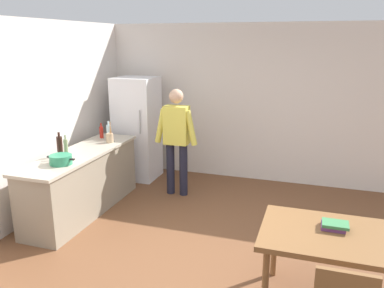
{
  "coord_description": "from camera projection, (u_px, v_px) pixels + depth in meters",
  "views": [
    {
      "loc": [
        1.11,
        -3.68,
        2.43
      ],
      "look_at": [
        -0.5,
        1.26,
        1.02
      ],
      "focal_mm": 36.39,
      "sensor_mm": 36.0,
      "label": 1
    }
  ],
  "objects": [
    {
      "name": "ground_plane",
      "position": [
        200.0,
        264.0,
        4.34
      ],
      "size": [
        14.0,
        14.0,
        0.0
      ],
      "primitive_type": "plane",
      "color": "brown"
    },
    {
      "name": "wall_back",
      "position": [
        251.0,
        104.0,
        6.74
      ],
      "size": [
        6.4,
        0.12,
        2.7
      ],
      "primitive_type": "cube",
      "color": "silver",
      "rests_on": "ground_plane"
    },
    {
      "name": "wall_left",
      "position": [
        10.0,
        127.0,
        4.96
      ],
      "size": [
        0.12,
        5.6,
        2.7
      ],
      "primitive_type": "cube",
      "color": "silver",
      "rests_on": "ground_plane"
    },
    {
      "name": "kitchen_counter",
      "position": [
        83.0,
        182.0,
        5.56
      ],
      "size": [
        0.64,
        2.2,
        0.9
      ],
      "color": "gray",
      "rests_on": "ground_plane"
    },
    {
      "name": "refrigerator",
      "position": [
        137.0,
        129.0,
        6.88
      ],
      "size": [
        0.7,
        0.67,
        1.8
      ],
      "color": "white",
      "rests_on": "ground_plane"
    },
    {
      "name": "person",
      "position": [
        177.0,
        135.0,
        6.07
      ],
      "size": [
        0.7,
        0.22,
        1.7
      ],
      "color": "#1E1E2D",
      "rests_on": "ground_plane"
    },
    {
      "name": "dining_table",
      "position": [
        340.0,
        242.0,
        3.47
      ],
      "size": [
        1.4,
        0.9,
        0.75
      ],
      "color": "brown",
      "rests_on": "ground_plane"
    },
    {
      "name": "cooking_pot",
      "position": [
        61.0,
        160.0,
        4.9
      ],
      "size": [
        0.4,
        0.28,
        0.12
      ],
      "color": "#2D845B",
      "rests_on": "kitchen_counter"
    },
    {
      "name": "utensil_jar",
      "position": [
        110.0,
        137.0,
        5.94
      ],
      "size": [
        0.11,
        0.11,
        0.32
      ],
      "color": "tan",
      "rests_on": "kitchen_counter"
    },
    {
      "name": "bottle_vinegar_tall",
      "position": [
        66.0,
        149.0,
        5.12
      ],
      "size": [
        0.06,
        0.06,
        0.32
      ],
      "color": "gray",
      "rests_on": "kitchen_counter"
    },
    {
      "name": "bottle_sauce_red",
      "position": [
        101.0,
        132.0,
        6.2
      ],
      "size": [
        0.06,
        0.06,
        0.24
      ],
      "color": "#B22319",
      "rests_on": "kitchen_counter"
    },
    {
      "name": "bottle_wine_dark",
      "position": [
        60.0,
        146.0,
        5.18
      ],
      "size": [
        0.08,
        0.08,
        0.34
      ],
      "color": "black",
      "rests_on": "kitchen_counter"
    },
    {
      "name": "bottle_water_clear",
      "position": [
        109.0,
        132.0,
        6.06
      ],
      "size": [
        0.07,
        0.07,
        0.3
      ],
      "color": "silver",
      "rests_on": "kitchen_counter"
    },
    {
      "name": "book_stack",
      "position": [
        334.0,
        225.0,
        3.55
      ],
      "size": [
        0.24,
        0.19,
        0.07
      ],
      "color": "#753D7F",
      "rests_on": "dining_table"
    }
  ]
}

